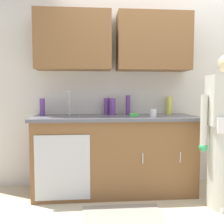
# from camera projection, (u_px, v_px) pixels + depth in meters

# --- Properties ---
(ground_plane) EXTENTS (9.00, 9.00, 0.00)m
(ground_plane) POSITION_uv_depth(u_px,v_px,m) (177.00, 217.00, 2.50)
(ground_plane) COLOR beige
(kitchen_wall_with_uppers) EXTENTS (4.80, 0.44, 2.70)m
(kitchen_wall_with_uppers) POSITION_uv_depth(u_px,v_px,m) (144.00, 73.00, 3.37)
(kitchen_wall_with_uppers) COLOR beige
(kitchen_wall_with_uppers) RESTS_ON ground
(counter_cabinet) EXTENTS (1.90, 0.62, 0.90)m
(counter_cabinet) POSITION_uv_depth(u_px,v_px,m) (114.00, 156.00, 3.12)
(counter_cabinet) COLOR brown
(counter_cabinet) RESTS_ON ground
(countertop) EXTENTS (1.96, 0.66, 0.04)m
(countertop) POSITION_uv_depth(u_px,v_px,m) (115.00, 118.00, 3.08)
(countertop) COLOR #595960
(countertop) RESTS_ON counter_cabinet
(sink) EXTENTS (0.50, 0.36, 0.35)m
(sink) POSITION_uv_depth(u_px,v_px,m) (72.00, 117.00, 3.05)
(sink) COLOR #B7BABF
(sink) RESTS_ON counter_cabinet
(floor_mat) EXTENTS (0.80, 0.50, 0.01)m
(floor_mat) POSITION_uv_depth(u_px,v_px,m) (123.00, 216.00, 2.51)
(floor_mat) COLOR gray
(floor_mat) RESTS_ON ground
(bottle_cleaner_spray) EXTENTS (0.06, 0.06, 0.21)m
(bottle_cleaner_spray) POSITION_uv_depth(u_px,v_px,m) (42.00, 107.00, 3.14)
(bottle_cleaner_spray) COLOR #66388C
(bottle_cleaner_spray) RESTS_ON countertop
(bottle_soap) EXTENTS (0.07, 0.07, 0.21)m
(bottle_soap) POSITION_uv_depth(u_px,v_px,m) (107.00, 106.00, 3.29)
(bottle_soap) COLOR #66388C
(bottle_soap) RESTS_ON countertop
(bottle_water_short) EXTENTS (0.06, 0.06, 0.25)m
(bottle_water_short) POSITION_uv_depth(u_px,v_px,m) (128.00, 105.00, 3.28)
(bottle_water_short) COLOR #66388C
(bottle_water_short) RESTS_ON countertop
(bottle_water_tall) EXTENTS (0.08, 0.08, 0.21)m
(bottle_water_tall) POSITION_uv_depth(u_px,v_px,m) (112.00, 107.00, 3.21)
(bottle_water_tall) COLOR #66388C
(bottle_water_tall) RESTS_ON countertop
(bottle_dish_liquid) EXTENTS (0.07, 0.07, 0.23)m
(bottle_dish_liquid) POSITION_uv_depth(u_px,v_px,m) (169.00, 105.00, 3.37)
(bottle_dish_liquid) COLOR #D8D14C
(bottle_dish_liquid) RESTS_ON countertop
(cup_by_sink) EXTENTS (0.08, 0.08, 0.09)m
(cup_by_sink) POSITION_uv_depth(u_px,v_px,m) (153.00, 113.00, 3.02)
(cup_by_sink) COLOR white
(cup_by_sink) RESTS_ON countertop
(knife_on_counter) EXTENTS (0.24, 0.08, 0.01)m
(knife_on_counter) POSITION_uv_depth(u_px,v_px,m) (38.00, 117.00, 2.90)
(knife_on_counter) COLOR silver
(knife_on_counter) RESTS_ON countertop
(sponge) EXTENTS (0.11, 0.07, 0.03)m
(sponge) POSITION_uv_depth(u_px,v_px,m) (134.00, 115.00, 3.07)
(sponge) COLOR #4CBF4C
(sponge) RESTS_ON countertop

